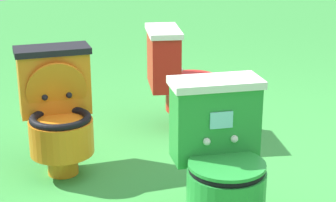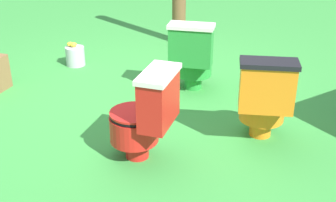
% 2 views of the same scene
% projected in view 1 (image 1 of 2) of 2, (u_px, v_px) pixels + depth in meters
% --- Properties ---
extents(ground, '(14.00, 14.00, 0.00)m').
position_uv_depth(ground, '(281.00, 184.00, 3.23)').
color(ground, green).
extents(toilet_red, '(0.63, 0.63, 0.73)m').
position_uv_depth(toilet_red, '(179.00, 79.00, 3.94)').
color(toilet_red, red).
rests_on(toilet_red, ground).
extents(toilet_orange, '(0.61, 0.63, 0.73)m').
position_uv_depth(toilet_orange, '(58.00, 110.00, 3.32)').
color(toilet_orange, orange).
rests_on(toilet_orange, ground).
extents(toilet_green, '(0.62, 0.64, 0.73)m').
position_uv_depth(toilet_green, '(221.00, 157.00, 2.69)').
color(toilet_green, green).
rests_on(toilet_green, ground).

